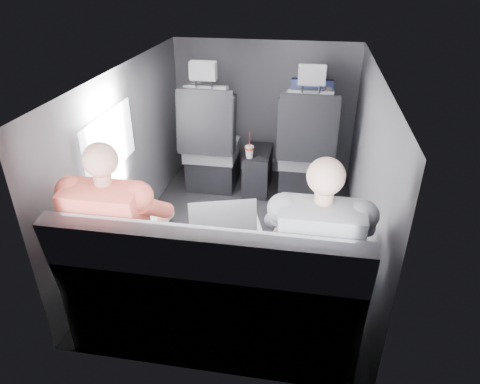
% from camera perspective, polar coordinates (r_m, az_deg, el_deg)
% --- Properties ---
extents(floor, '(2.60, 2.60, 0.00)m').
position_cam_1_polar(floor, '(3.52, 0.41, -6.19)').
color(floor, black).
rests_on(floor, ground).
extents(ceiling, '(2.60, 2.60, 0.00)m').
position_cam_1_polar(ceiling, '(2.96, 0.51, 15.79)').
color(ceiling, '#B2B2AD').
rests_on(ceiling, panel_back).
extents(panel_left, '(0.02, 2.60, 1.35)m').
position_cam_1_polar(panel_left, '(3.43, -14.62, 4.78)').
color(panel_left, '#56565B').
rests_on(panel_left, floor).
extents(panel_right, '(0.02, 2.60, 1.35)m').
position_cam_1_polar(panel_right, '(3.18, 16.71, 2.55)').
color(panel_right, '#56565B').
rests_on(panel_right, floor).
extents(panel_front, '(1.80, 0.02, 1.35)m').
position_cam_1_polar(panel_front, '(4.38, 3.23, 10.88)').
color(panel_front, '#56565B').
rests_on(panel_front, floor).
extents(panel_back, '(1.80, 0.02, 1.35)m').
position_cam_1_polar(panel_back, '(2.09, -5.37, -11.04)').
color(panel_back, '#56565B').
rests_on(panel_back, floor).
extents(side_window, '(0.02, 0.75, 0.42)m').
position_cam_1_polar(side_window, '(3.09, -16.92, 6.32)').
color(side_window, white).
rests_on(side_window, panel_left).
extents(seatbelt, '(0.35, 0.11, 0.59)m').
position_cam_1_polar(seatbelt, '(3.72, 9.10, 9.33)').
color(seatbelt, black).
rests_on(seatbelt, front_seat_right).
extents(front_seat_left, '(0.52, 0.58, 1.26)m').
position_cam_1_polar(front_seat_left, '(4.13, -3.88, 5.64)').
color(front_seat_left, black).
rests_on(front_seat_left, floor).
extents(front_seat_right, '(0.52, 0.58, 1.26)m').
position_cam_1_polar(front_seat_right, '(4.02, 8.74, 4.75)').
color(front_seat_right, black).
rests_on(front_seat_right, floor).
extents(center_console, '(0.24, 0.48, 0.41)m').
position_cam_1_polar(center_console, '(4.17, 2.37, 2.92)').
color(center_console, black).
rests_on(center_console, floor).
extents(rear_bench, '(1.60, 0.57, 0.92)m').
position_cam_1_polar(rear_bench, '(2.51, -3.59, -14.08)').
color(rear_bench, slate).
rests_on(rear_bench, floor).
extents(soda_cup, '(0.08, 0.08, 0.25)m').
position_cam_1_polar(soda_cup, '(3.93, 1.27, 5.46)').
color(soda_cup, white).
rests_on(soda_cup, center_console).
extents(laptop_white, '(0.35, 0.33, 0.25)m').
position_cam_1_polar(laptop_white, '(2.67, -14.72, -3.38)').
color(laptop_white, white).
rests_on(laptop_white, passenger_rear_left).
extents(laptop_silver, '(0.44, 0.44, 0.27)m').
position_cam_1_polar(laptop_silver, '(2.51, -1.72, -4.53)').
color(laptop_silver, silver).
rests_on(laptop_silver, rear_bench).
extents(laptop_black, '(0.39, 0.38, 0.25)m').
position_cam_1_polar(laptop_black, '(2.44, 9.25, -6.06)').
color(laptop_black, black).
rests_on(laptop_black, passenger_rear_right).
extents(passenger_rear_left, '(0.51, 0.62, 1.23)m').
position_cam_1_polar(passenger_rear_left, '(2.54, -15.40, -5.41)').
color(passenger_rear_left, '#38383D').
rests_on(passenger_rear_left, rear_bench).
extents(passenger_rear_right, '(0.51, 0.62, 1.23)m').
position_cam_1_polar(passenger_rear_right, '(2.33, 10.18, -8.04)').
color(passenger_rear_right, navy).
rests_on(passenger_rear_right, rear_bench).
extents(passenger_front_right, '(0.38, 0.38, 0.75)m').
position_cam_1_polar(passenger_front_right, '(4.14, 9.32, 10.52)').
color(passenger_front_right, navy).
rests_on(passenger_front_right, front_seat_right).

